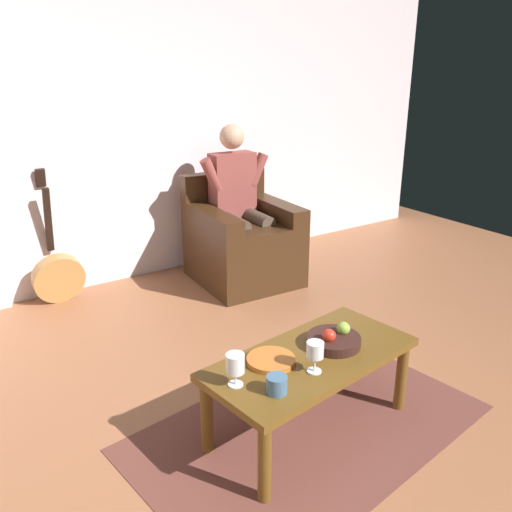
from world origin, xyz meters
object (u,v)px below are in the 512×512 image
(person_seated, at_px, (239,199))
(wine_glass_near, at_px, (235,365))
(wine_glass_far, at_px, (315,352))
(candle_jar, at_px, (277,384))
(fruit_bowl, at_px, (334,339))
(coffee_table, at_px, (311,366))
(armchair, at_px, (242,243))
(decorative_dish, at_px, (271,360))
(guitar, at_px, (58,274))

(person_seated, distance_m, wine_glass_near, 2.33)
(wine_glass_near, bearing_deg, wine_glass_far, 162.80)
(candle_jar, bearing_deg, wine_glass_near, -51.27)
(person_seated, distance_m, wine_glass_far, 2.26)
(person_seated, bearing_deg, fruit_bowl, 74.57)
(candle_jar, bearing_deg, coffee_table, -154.10)
(armchair, height_order, candle_jar, armchair)
(person_seated, distance_m, decorative_dish, 2.16)
(person_seated, relative_size, coffee_table, 1.14)
(coffee_table, relative_size, fruit_bowl, 4.18)
(person_seated, height_order, coffee_table, person_seated)
(coffee_table, height_order, wine_glass_near, wine_glass_near)
(decorative_dish, bearing_deg, coffee_table, 164.21)
(guitar, bearing_deg, candle_jar, 97.31)
(guitar, height_order, wine_glass_near, guitar)
(guitar, distance_m, candle_jar, 2.51)
(wine_glass_near, height_order, candle_jar, wine_glass_near)
(fruit_bowl, relative_size, decorative_dish, 1.16)
(armchair, distance_m, guitar, 1.51)
(wine_glass_far, distance_m, decorative_dish, 0.24)
(armchair, distance_m, wine_glass_near, 2.30)
(fruit_bowl, xyz_separation_m, decorative_dish, (0.36, -0.04, -0.02))
(person_seated, height_order, wine_glass_far, person_seated)
(person_seated, height_order, guitar, person_seated)
(armchair, relative_size, person_seated, 0.68)
(fruit_bowl, relative_size, candle_jar, 2.94)
(wine_glass_far, relative_size, decorative_dish, 0.65)
(fruit_bowl, bearing_deg, candle_jar, 19.70)
(guitar, bearing_deg, decorative_dish, 101.04)
(wine_glass_far, xyz_separation_m, fruit_bowl, (-0.24, -0.14, -0.08))
(wine_glass_far, bearing_deg, armchair, -113.59)
(coffee_table, relative_size, guitar, 1.10)
(wine_glass_near, distance_m, decorative_dish, 0.27)
(coffee_table, height_order, candle_jar, candle_jar)
(armchair, distance_m, decorative_dish, 2.11)
(fruit_bowl, height_order, decorative_dish, fruit_bowl)
(guitar, xyz_separation_m, wine_glass_far, (-0.56, 2.44, 0.31))
(coffee_table, distance_m, candle_jar, 0.38)
(guitar, relative_size, decorative_dish, 4.41)
(armchair, bearing_deg, coffee_table, 70.22)
(coffee_table, height_order, decorative_dish, decorative_dish)
(fruit_bowl, height_order, candle_jar, fruit_bowl)
(person_seated, relative_size, fruit_bowl, 4.76)
(wine_glass_far, xyz_separation_m, candle_jar, (0.24, 0.04, -0.07))
(person_seated, distance_m, candle_jar, 2.41)
(armchair, bearing_deg, fruit_bowl, 74.26)
(candle_jar, bearing_deg, wine_glass_far, -171.36)
(fruit_bowl, distance_m, decorative_dish, 0.37)
(wine_glass_far, bearing_deg, decorative_dish, -56.30)
(person_seated, bearing_deg, candle_jar, 64.77)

